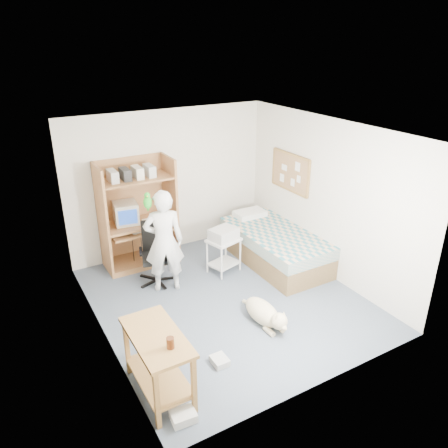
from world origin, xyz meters
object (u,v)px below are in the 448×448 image
Objects in this scene: office_chair at (156,261)px; person at (164,241)px; dog at (265,313)px; computer_hutch at (138,218)px; side_desk at (158,355)px; printer_cart at (224,250)px; bed at (274,246)px.

person reaches higher than office_chair.
office_chair is at bearing 113.46° from dog.
computer_hutch is 3.08m from side_desk.
computer_hutch reaches higher than printer_cart.
dog is (0.80, -1.49, -0.64)m from person.
person is at bearing 176.66° from bed.
bed is 2.09× the size of office_chair.
office_chair is at bearing -88.98° from computer_hutch.
office_chair is (0.01, -0.71, -0.48)m from computer_hutch.
computer_hutch reaches higher than person.
bed is 1.26× the size of person.
bed is (2.00, -1.12, -0.53)m from computer_hutch.
person is (-1.95, 0.11, 0.51)m from bed.
person is 1.11m from printer_cart.
bed is 2.03m from office_chair.
person is at bearing 65.08° from side_desk.
side_desk reaches higher than dog.
dog is at bearing -113.98° from printer_cart.
side_desk is at bearing -150.03° from printer_cart.
computer_hutch is 1.85× the size of dog.
office_chair reaches higher than bed.
side_desk is at bearing -106.14° from computer_hutch.
person is 2.73× the size of printer_cart.
office_chair is 0.99× the size of dog.
computer_hutch is at bearing 107.20° from dog.
computer_hutch is 1.12× the size of person.
bed is 1.80m from dog.
printer_cart is at bearing 79.86° from dog.
bed is 3.44× the size of printer_cart.
person is (0.90, 1.93, 0.31)m from side_desk.
printer_cart is at bearing 171.96° from bed.
dog is at bearing 14.57° from side_desk.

